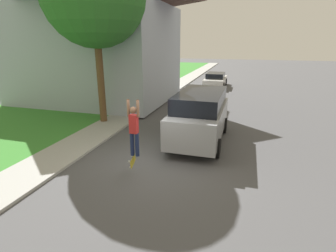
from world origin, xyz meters
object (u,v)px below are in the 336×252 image
(car_down_street, at_px, (215,80))
(skateboard, at_px, (133,161))
(suv_parked, at_px, (200,115))
(skateboarder, at_px, (134,128))

(car_down_street, relative_size, skateboard, 6.14)
(car_down_street, bearing_deg, suv_parked, -85.79)
(car_down_street, relative_size, skateboarder, 2.46)
(car_down_street, distance_m, skateboarder, 18.47)
(suv_parked, height_order, car_down_street, suv_parked)
(suv_parked, distance_m, car_down_street, 14.93)
(suv_parked, height_order, skateboard, suv_parked)
(skateboard, bearing_deg, car_down_street, 88.67)
(suv_parked, bearing_deg, skateboard, -112.54)
(skateboarder, bearing_deg, car_down_street, 88.79)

